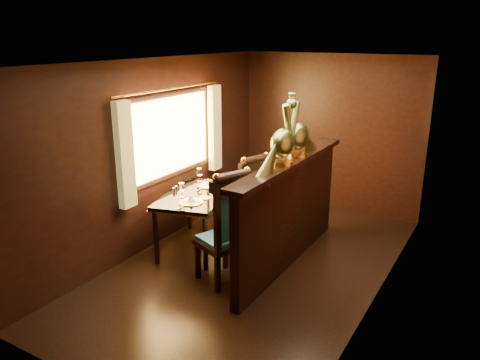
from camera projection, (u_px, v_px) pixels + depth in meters
The scene contains 8 objects.
ground at pixel (254, 266), 5.85m from camera, with size 5.00×5.00×0.00m, color black.
room_shell at pixel (249, 142), 5.43m from camera, with size 3.04×5.04×2.52m.
partition at pixel (289, 211), 5.73m from camera, with size 0.26×2.70×1.36m.
dining_table at pixel (196, 198), 6.18m from camera, with size 1.12×1.47×0.97m.
chair_left at pixel (228, 226), 5.23m from camera, with size 0.66×0.67×1.40m.
chair_right at pixel (251, 200), 6.17m from camera, with size 0.60×0.62×1.32m.
peacock_left at pixel (283, 130), 5.21m from camera, with size 0.25×0.67×0.80m, color #1C553E, non-canonical shape.
peacock_right at pixel (298, 124), 5.56m from camera, with size 0.25×0.66×0.79m, color #1C553E, non-canonical shape.
Camera 1 is at (2.53, -4.61, 2.79)m, focal length 35.00 mm.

